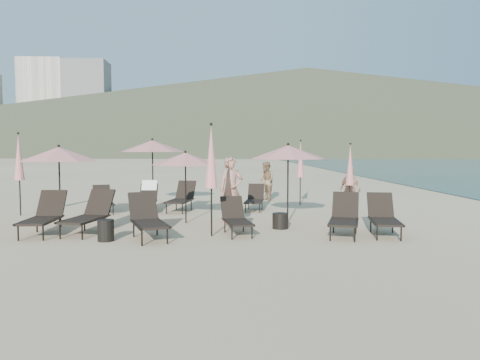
{
  "coord_description": "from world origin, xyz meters",
  "views": [
    {
      "loc": [
        -0.56,
        -11.48,
        2.15
      ],
      "look_at": [
        0.17,
        3.5,
        1.1
      ],
      "focal_mm": 35.0,
      "sensor_mm": 36.0,
      "label": 1
    }
  ],
  "objects_px": {
    "lounger_8": "(181,197)",
    "umbrella_closed_3": "(300,160)",
    "lounger_7": "(147,197)",
    "umbrella_closed_0": "(211,158)",
    "lounger_6": "(103,200)",
    "beachgoer_b": "(266,181)",
    "lounger_5": "(384,216)",
    "lounger_9": "(255,198)",
    "beachgoer_c": "(350,190)",
    "umbrella_open_2": "(288,152)",
    "lounger_3": "(236,217)",
    "lounger_4": "(344,216)",
    "umbrella_closed_1": "(350,165)",
    "lounger_1": "(89,214)",
    "beachgoer_a": "(231,190)",
    "umbrella_closed_2": "(19,158)",
    "umbrella_open_0": "(59,154)",
    "umbrella_open_1": "(185,159)",
    "lounger_2": "(147,218)",
    "side_table_1": "(280,221)",
    "side_table_0": "(106,230)",
    "lounger_0": "(44,215)",
    "umbrella_open_3": "(152,146)"
  },
  "relations": [
    {
      "from": "lounger_3",
      "to": "side_table_1",
      "type": "height_order",
      "value": "lounger_3"
    },
    {
      "from": "lounger_1",
      "to": "umbrella_closed_2",
      "type": "distance_m",
      "value": 4.53
    },
    {
      "from": "lounger_4",
      "to": "side_table_0",
      "type": "xyz_separation_m",
      "value": [
        -5.66,
        -0.43,
        -0.22
      ]
    },
    {
      "from": "lounger_4",
      "to": "side_table_1",
      "type": "relative_size",
      "value": 4.38
    },
    {
      "from": "lounger_5",
      "to": "lounger_9",
      "type": "xyz_separation_m",
      "value": [
        -2.81,
        4.68,
        -0.05
      ]
    },
    {
      "from": "lounger_6",
      "to": "beachgoer_c",
      "type": "relative_size",
      "value": 1.06
    },
    {
      "from": "lounger_6",
      "to": "beachgoer_b",
      "type": "relative_size",
      "value": 1.03
    },
    {
      "from": "side_table_0",
      "to": "beachgoer_c",
      "type": "distance_m",
      "value": 8.15
    },
    {
      "from": "lounger_2",
      "to": "lounger_8",
      "type": "bearing_deg",
      "value": 65.81
    },
    {
      "from": "lounger_1",
      "to": "umbrella_open_1",
      "type": "xyz_separation_m",
      "value": [
        2.33,
        1.42,
        1.34
      ]
    },
    {
      "from": "lounger_6",
      "to": "beachgoer_b",
      "type": "height_order",
      "value": "beachgoer_b"
    },
    {
      "from": "lounger_5",
      "to": "lounger_8",
      "type": "distance_m",
      "value": 7.02
    },
    {
      "from": "lounger_8",
      "to": "beachgoer_b",
      "type": "xyz_separation_m",
      "value": [
        3.19,
        2.91,
        0.33
      ]
    },
    {
      "from": "lounger_3",
      "to": "lounger_6",
      "type": "bearing_deg",
      "value": 127.1
    },
    {
      "from": "beachgoer_b",
      "to": "umbrella_open_1",
      "type": "bearing_deg",
      "value": -47.93
    },
    {
      "from": "lounger_0",
      "to": "umbrella_closed_0",
      "type": "distance_m",
      "value": 4.41
    },
    {
      "from": "lounger_1",
      "to": "beachgoer_a",
      "type": "distance_m",
      "value": 3.86
    },
    {
      "from": "lounger_4",
      "to": "beachgoer_a",
      "type": "distance_m",
      "value": 3.36
    },
    {
      "from": "lounger_9",
      "to": "side_table_0",
      "type": "distance_m",
      "value": 6.44
    },
    {
      "from": "umbrella_closed_1",
      "to": "lounger_4",
      "type": "bearing_deg",
      "value": -108.17
    },
    {
      "from": "umbrella_closed_2",
      "to": "umbrella_open_0",
      "type": "bearing_deg",
      "value": -48.21
    },
    {
      "from": "beachgoer_c",
      "to": "umbrella_open_1",
      "type": "bearing_deg",
      "value": 82.46
    },
    {
      "from": "lounger_7",
      "to": "umbrella_closed_0",
      "type": "xyz_separation_m",
      "value": [
        2.2,
        -4.43,
        1.42
      ]
    },
    {
      "from": "umbrella_closed_1",
      "to": "lounger_3",
      "type": "bearing_deg",
      "value": -143.27
    },
    {
      "from": "lounger_9",
      "to": "lounger_4",
      "type": "bearing_deg",
      "value": -58.69
    },
    {
      "from": "umbrella_closed_0",
      "to": "beachgoer_c",
      "type": "xyz_separation_m",
      "value": [
        4.5,
        3.81,
        -1.14
      ]
    },
    {
      "from": "umbrella_open_0",
      "to": "umbrella_closed_1",
      "type": "relative_size",
      "value": 0.97
    },
    {
      "from": "lounger_0",
      "to": "lounger_3",
      "type": "distance_m",
      "value": 4.76
    },
    {
      "from": "lounger_8",
      "to": "umbrella_open_2",
      "type": "bearing_deg",
      "value": -26.96
    },
    {
      "from": "umbrella_open_0",
      "to": "umbrella_closed_0",
      "type": "xyz_separation_m",
      "value": [
        4.1,
        -1.52,
        -0.06
      ]
    },
    {
      "from": "umbrella_open_0",
      "to": "umbrella_open_3",
      "type": "bearing_deg",
      "value": 67.61
    },
    {
      "from": "side_table_0",
      "to": "beachgoer_b",
      "type": "bearing_deg",
      "value": 60.38
    },
    {
      "from": "umbrella_closed_1",
      "to": "side_table_0",
      "type": "relative_size",
      "value": 4.64
    },
    {
      "from": "lounger_2",
      "to": "umbrella_open_2",
      "type": "bearing_deg",
      "value": 11.13
    },
    {
      "from": "lounger_6",
      "to": "lounger_8",
      "type": "height_order",
      "value": "lounger_8"
    },
    {
      "from": "lounger_7",
      "to": "beachgoer_a",
      "type": "bearing_deg",
      "value": -42.79
    },
    {
      "from": "umbrella_open_1",
      "to": "umbrella_closed_0",
      "type": "xyz_separation_m",
      "value": [
        0.75,
        -2.0,
        0.08
      ]
    },
    {
      "from": "lounger_8",
      "to": "lounger_9",
      "type": "bearing_deg",
      "value": 14.63
    },
    {
      "from": "umbrella_open_0",
      "to": "umbrella_closed_1",
      "type": "xyz_separation_m",
      "value": [
        8.34,
        1.47,
        -0.37
      ]
    },
    {
      "from": "umbrella_closed_3",
      "to": "side_table_1",
      "type": "bearing_deg",
      "value": -105.9
    },
    {
      "from": "lounger_4",
      "to": "umbrella_closed_1",
      "type": "distance_m",
      "value": 3.39
    },
    {
      "from": "lounger_3",
      "to": "lounger_6",
      "type": "height_order",
      "value": "lounger_3"
    },
    {
      "from": "umbrella_closed_1",
      "to": "beachgoer_c",
      "type": "height_order",
      "value": "umbrella_closed_1"
    },
    {
      "from": "lounger_3",
      "to": "umbrella_closed_0",
      "type": "height_order",
      "value": "umbrella_closed_0"
    },
    {
      "from": "lounger_8",
      "to": "umbrella_closed_3",
      "type": "height_order",
      "value": "umbrella_closed_3"
    },
    {
      "from": "lounger_8",
      "to": "beachgoer_a",
      "type": "xyz_separation_m",
      "value": [
        1.6,
        -2.71,
        0.49
      ]
    },
    {
      "from": "umbrella_open_2",
      "to": "umbrella_closed_0",
      "type": "bearing_deg",
      "value": -137.9
    },
    {
      "from": "beachgoer_b",
      "to": "lounger_8",
      "type": "bearing_deg",
      "value": -68.02
    },
    {
      "from": "lounger_9",
      "to": "beachgoer_c",
      "type": "distance_m",
      "value": 3.21
    },
    {
      "from": "lounger_1",
      "to": "lounger_2",
      "type": "xyz_separation_m",
      "value": [
        1.57,
        -0.76,
        -0.0
      ]
    }
  ]
}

